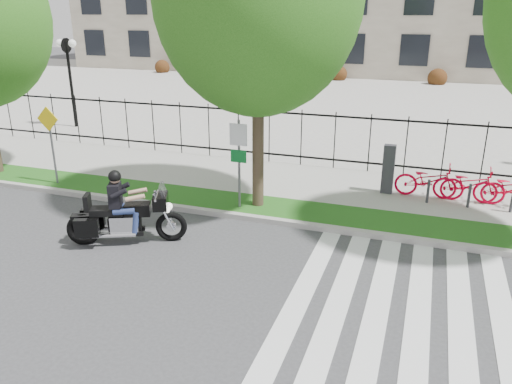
% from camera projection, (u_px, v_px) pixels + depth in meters
% --- Properties ---
extents(ground, '(120.00, 120.00, 0.00)m').
position_uv_depth(ground, '(184.00, 297.00, 9.97)').
color(ground, '#373739').
rests_on(ground, ground).
extents(curb, '(60.00, 0.20, 0.15)m').
position_uv_depth(curb, '(253.00, 218.00, 13.58)').
color(curb, '#A5A39C').
rests_on(curb, ground).
extents(grass_verge, '(60.00, 1.50, 0.15)m').
position_uv_depth(grass_verge, '(263.00, 207.00, 14.34)').
color(grass_verge, '#185114').
rests_on(grass_verge, ground).
extents(sidewalk, '(60.00, 3.50, 0.15)m').
position_uv_depth(sidewalk, '(287.00, 181.00, 16.56)').
color(sidewalk, gray).
rests_on(sidewalk, ground).
extents(plaza, '(80.00, 34.00, 0.10)m').
position_uv_depth(plaza, '(362.00, 99.00, 32.13)').
color(plaza, gray).
rests_on(plaza, ground).
extents(crosswalk_stripes, '(5.70, 8.00, 0.01)m').
position_uv_depth(crosswalk_stripes, '(439.00, 347.00, 8.47)').
color(crosswalk_stripes, silver).
rests_on(crosswalk_stripes, ground).
extents(iron_fence, '(30.00, 0.06, 2.00)m').
position_uv_depth(iron_fence, '(301.00, 138.00, 17.74)').
color(iron_fence, black).
rests_on(iron_fence, sidewalk).
extents(lamp_post_left, '(1.06, 0.70, 4.25)m').
position_uv_depth(lamp_post_left, '(68.00, 61.00, 23.27)').
color(lamp_post_left, black).
rests_on(lamp_post_left, ground).
extents(sign_pole_regulatory, '(0.50, 0.09, 2.50)m').
position_uv_depth(sign_pole_regulatory, '(239.00, 153.00, 13.62)').
color(sign_pole_regulatory, '#59595B').
rests_on(sign_pole_regulatory, grass_verge).
extents(sign_pole_warning, '(0.78, 0.09, 2.49)m').
position_uv_depth(sign_pole_warning, '(50.00, 135.00, 15.60)').
color(sign_pole_warning, '#59595B').
rests_on(sign_pole_warning, grass_verge).
extents(motorcycle_rider, '(2.72, 1.56, 2.25)m').
position_uv_depth(motorcycle_rider, '(125.00, 214.00, 12.09)').
color(motorcycle_rider, black).
rests_on(motorcycle_rider, ground).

